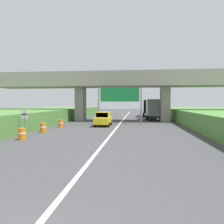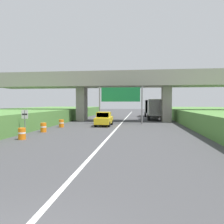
{
  "view_description": "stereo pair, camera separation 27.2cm",
  "coord_description": "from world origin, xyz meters",
  "px_view_note": "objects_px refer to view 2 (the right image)",
  "views": [
    {
      "loc": [
        2.25,
        -3.25,
        2.83
      ],
      "look_at": [
        0.0,
        16.45,
        2.0
      ],
      "focal_mm": 34.49,
      "sensor_mm": 36.0,
      "label": 1
    },
    {
      "loc": [
        2.52,
        -3.22,
        2.83
      ],
      "look_at": [
        0.0,
        16.45,
        2.0
      ],
      "focal_mm": 34.49,
      "sensor_mm": 36.0,
      "label": 2
    }
  ],
  "objects_px": {
    "speed_limit_sign": "(25,119)",
    "overhead_highway_sign": "(121,97)",
    "construction_barrel_2": "(43,127)",
    "construction_barrel_1": "(22,134)",
    "car_yellow": "(104,119)",
    "truck_blue": "(155,108)",
    "truck_red": "(150,107)",
    "construction_barrel_3": "(61,123)"
  },
  "relations": [
    {
      "from": "speed_limit_sign",
      "to": "overhead_highway_sign",
      "type": "bearing_deg",
      "value": 56.39
    },
    {
      "from": "overhead_highway_sign",
      "to": "construction_barrel_2",
      "type": "xyz_separation_m",
      "value": [
        -6.75,
        -8.91,
        -3.21
      ]
    },
    {
      "from": "speed_limit_sign",
      "to": "construction_barrel_2",
      "type": "relative_size",
      "value": 2.48
    },
    {
      "from": "construction_barrel_1",
      "to": "construction_barrel_2",
      "type": "bearing_deg",
      "value": 93.05
    },
    {
      "from": "car_yellow",
      "to": "construction_barrel_2",
      "type": "bearing_deg",
      "value": -127.36
    },
    {
      "from": "overhead_highway_sign",
      "to": "construction_barrel_1",
      "type": "height_order",
      "value": "overhead_highway_sign"
    },
    {
      "from": "truck_blue",
      "to": "truck_red",
      "type": "relative_size",
      "value": 1.0
    },
    {
      "from": "speed_limit_sign",
      "to": "construction_barrel_1",
      "type": "distance_m",
      "value": 2.42
    },
    {
      "from": "construction_barrel_1",
      "to": "construction_barrel_3",
      "type": "height_order",
      "value": "same"
    },
    {
      "from": "overhead_highway_sign",
      "to": "construction_barrel_1",
      "type": "relative_size",
      "value": 6.53
    },
    {
      "from": "overhead_highway_sign",
      "to": "speed_limit_sign",
      "type": "bearing_deg",
      "value": -123.61
    },
    {
      "from": "overhead_highway_sign",
      "to": "speed_limit_sign",
      "type": "height_order",
      "value": "overhead_highway_sign"
    },
    {
      "from": "truck_red",
      "to": "car_yellow",
      "type": "height_order",
      "value": "truck_red"
    },
    {
      "from": "truck_blue",
      "to": "truck_red",
      "type": "bearing_deg",
      "value": 92.22
    },
    {
      "from": "speed_limit_sign",
      "to": "truck_red",
      "type": "xyz_separation_m",
      "value": [
        12.17,
        28.05,
        0.46
      ]
    },
    {
      "from": "car_yellow",
      "to": "construction_barrel_2",
      "type": "height_order",
      "value": "car_yellow"
    },
    {
      "from": "overhead_highway_sign",
      "to": "truck_blue",
      "type": "distance_m",
      "value": 10.16
    },
    {
      "from": "speed_limit_sign",
      "to": "truck_red",
      "type": "height_order",
      "value": "truck_red"
    },
    {
      "from": "truck_red",
      "to": "overhead_highway_sign",
      "type": "bearing_deg",
      "value": -105.74
    },
    {
      "from": "construction_barrel_1",
      "to": "construction_barrel_3",
      "type": "xyz_separation_m",
      "value": [
        0.0,
        8.48,
        0.0
      ]
    },
    {
      "from": "truck_blue",
      "to": "truck_red",
      "type": "xyz_separation_m",
      "value": [
        -0.32,
        8.29,
        0.0
      ]
    },
    {
      "from": "speed_limit_sign",
      "to": "truck_blue",
      "type": "height_order",
      "value": "truck_blue"
    },
    {
      "from": "speed_limit_sign",
      "to": "truck_blue",
      "type": "distance_m",
      "value": 23.38
    },
    {
      "from": "truck_blue",
      "to": "construction_barrel_2",
      "type": "distance_m",
      "value": 21.21
    },
    {
      "from": "truck_red",
      "to": "construction_barrel_1",
      "type": "bearing_deg",
      "value": -110.58
    },
    {
      "from": "truck_blue",
      "to": "construction_barrel_1",
      "type": "distance_m",
      "value": 24.72
    },
    {
      "from": "truck_red",
      "to": "construction_barrel_3",
      "type": "distance_m",
      "value": 24.4
    },
    {
      "from": "construction_barrel_1",
      "to": "construction_barrel_3",
      "type": "relative_size",
      "value": 1.0
    },
    {
      "from": "overhead_highway_sign",
      "to": "car_yellow",
      "type": "distance_m",
      "value": 4.18
    },
    {
      "from": "construction_barrel_1",
      "to": "construction_barrel_3",
      "type": "bearing_deg",
      "value": 89.98
    },
    {
      "from": "construction_barrel_2",
      "to": "car_yellow",
      "type": "bearing_deg",
      "value": 52.64
    },
    {
      "from": "overhead_highway_sign",
      "to": "truck_blue",
      "type": "relative_size",
      "value": 0.81
    },
    {
      "from": "construction_barrel_2",
      "to": "construction_barrel_3",
      "type": "distance_m",
      "value": 4.25
    },
    {
      "from": "construction_barrel_2",
      "to": "construction_barrel_3",
      "type": "height_order",
      "value": "same"
    },
    {
      "from": "construction_barrel_1",
      "to": "car_yellow",
      "type": "bearing_deg",
      "value": 66.32
    },
    {
      "from": "car_yellow",
      "to": "speed_limit_sign",
      "type": "bearing_deg",
      "value": -122.72
    },
    {
      "from": "truck_blue",
      "to": "construction_barrel_2",
      "type": "height_order",
      "value": "truck_blue"
    },
    {
      "from": "truck_red",
      "to": "construction_barrel_2",
      "type": "bearing_deg",
      "value": -114.03
    },
    {
      "from": "overhead_highway_sign",
      "to": "car_yellow",
      "type": "relative_size",
      "value": 1.43
    },
    {
      "from": "speed_limit_sign",
      "to": "car_yellow",
      "type": "xyz_separation_m",
      "value": [
        5.56,
        8.65,
        -0.62
      ]
    },
    {
      "from": "truck_red",
      "to": "construction_barrel_1",
      "type": "relative_size",
      "value": 8.11
    },
    {
      "from": "speed_limit_sign",
      "to": "construction_barrel_1",
      "type": "height_order",
      "value": "speed_limit_sign"
    }
  ]
}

